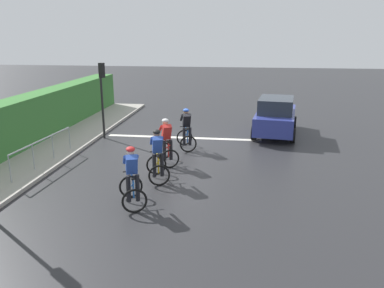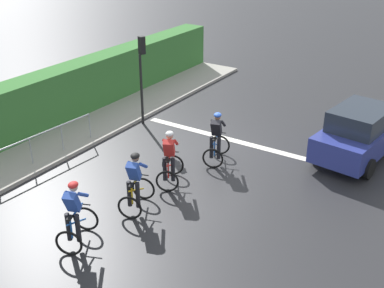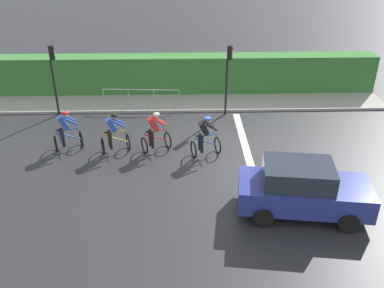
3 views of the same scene
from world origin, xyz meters
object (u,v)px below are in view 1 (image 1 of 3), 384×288
car_navy (276,116)px  pedestrian_railing_kerbside (43,145)px  traffic_light_near_crossing (102,89)px  cyclist_mid (166,143)px  cyclist_lead (132,178)px  cyclist_second (158,157)px  cyclist_fourth (186,130)px

car_navy → pedestrian_railing_kerbside: bearing=34.2°
car_navy → traffic_light_near_crossing: bearing=11.8°
cyclist_mid → cyclist_lead: bearing=86.4°
cyclist_mid → car_navy: (-4.18, -4.83, 0.08)m
pedestrian_railing_kerbside → cyclist_mid: bearing=-168.2°
pedestrian_railing_kerbside → traffic_light_near_crossing: bearing=-100.1°
cyclist_lead → cyclist_mid: same height
cyclist_second → traffic_light_near_crossing: 6.18m
cyclist_fourth → traffic_light_near_crossing: traffic_light_near_crossing is taller
cyclist_second → cyclist_fourth: 3.63m
cyclist_fourth → traffic_light_near_crossing: size_ratio=0.50×
cyclist_mid → pedestrian_railing_kerbside: (4.22, 0.88, -0.00)m
car_navy → pedestrian_railing_kerbside: car_navy is taller
cyclist_fourth → pedestrian_railing_kerbside: 5.46m
cyclist_fourth → traffic_light_near_crossing: (3.92, -1.26, 1.43)m
cyclist_second → car_navy: bearing=-122.6°
cyclist_fourth → car_navy: size_ratio=0.39×
cyclist_mid → traffic_light_near_crossing: bearing=-42.8°
cyclist_lead → car_navy: bearing=-117.7°
cyclist_mid → pedestrian_railing_kerbside: size_ratio=0.44×
car_navy → traffic_light_near_crossing: (7.67, 1.60, 1.35)m
cyclist_fourth → car_navy: car_navy is taller
cyclist_lead → cyclist_mid: (-0.23, -3.58, 0.00)m
cyclist_second → traffic_light_near_crossing: (3.53, -4.86, 1.43)m
cyclist_lead → cyclist_fourth: size_ratio=1.00×
cyclist_mid → pedestrian_railing_kerbside: bearing=11.8°
cyclist_second → cyclist_mid: 1.63m
cyclist_mid → traffic_light_near_crossing: traffic_light_near_crossing is taller
cyclist_second → pedestrian_railing_kerbside: bearing=-9.9°
cyclist_mid → cyclist_second: bearing=91.4°
cyclist_lead → traffic_light_near_crossing: bearing=-64.4°
cyclist_lead → car_navy: (-4.41, -8.41, 0.08)m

